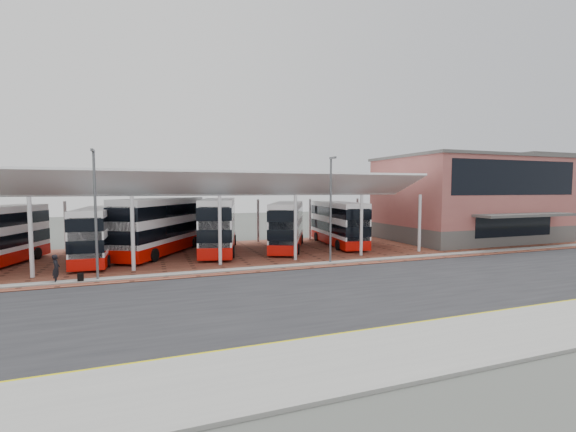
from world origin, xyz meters
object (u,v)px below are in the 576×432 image
Objects in this scene: bus_2 at (162,226)px; bus_5 at (338,224)px; bus_4 at (287,226)px; pedestrian at (56,269)px; terminal at (468,198)px; bus_1 at (96,235)px; bus_3 at (219,225)px.

bus_2 reaches higher than bus_5.
bus_4 reaches higher than bus_5.
bus_2 is 6.71× the size of pedestrian.
terminal is 10.71× the size of pedestrian.
bus_5 is (21.82, 1.20, 0.10)m from bus_1.
bus_5 is 24.72m from pedestrian.
bus_2 is (4.94, 1.71, 0.35)m from bus_1.
terminal reaches higher than bus_5.
bus_5 is at bearing 177.18° from terminal.
terminal reaches higher than bus_2.
bus_2 is at bearing 177.74° from terminal.
terminal is 32.99m from bus_2.
terminal is at bearing 1.99° from bus_1.
bus_5 is at bearing 28.45° from bus_2.
terminal reaches higher than bus_3.
terminal reaches higher than bus_1.
pedestrian is at bearing -129.83° from bus_3.
bus_2 is 4.92m from bus_3.
bus_4 is (16.21, 0.71, 0.11)m from bus_1.
bus_5 reaches higher than pedestrian.
bus_2 is 0.97× the size of bus_3.
bus_5 is at bearing 12.84° from bus_3.
terminal is at bearing 11.48° from bus_3.
bus_2 is 1.07× the size of bus_5.
pedestrian is (-11.26, -8.45, -1.51)m from bus_3.
bus_1 is 5.88× the size of pedestrian.
bus_3 reaches higher than bus_5.
pedestrian is (-1.41, -7.15, -1.20)m from bus_1.
bus_4 reaches higher than pedestrian.
bus_4 reaches higher than bus_1.
bus_5 is (5.60, 0.49, -0.01)m from bus_4.
bus_5 is (16.88, -0.51, -0.26)m from bus_2.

